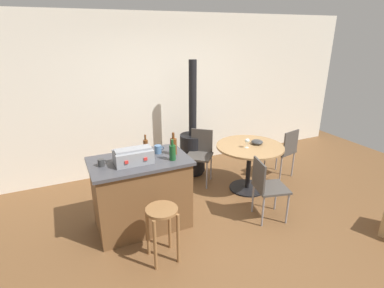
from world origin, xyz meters
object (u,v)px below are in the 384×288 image
(folding_chair_near, at_px, (284,149))
(folding_chair_far, at_px, (200,152))
(wood_stove, at_px, (193,147))
(bottle_0, at_px, (146,146))
(wooden_stool, at_px, (162,222))
(wine_glass, at_px, (247,141))
(cup_0, at_px, (158,149))
(serving_bowl, at_px, (257,142))
(kitchen_island, at_px, (141,193))
(toolbox, at_px, (133,156))
(dining_table, at_px, (249,156))
(bottle_1, at_px, (173,152))
(folding_chair_left, at_px, (266,185))
(cup_1, at_px, (101,163))
(bottle_2, at_px, (173,146))

(folding_chair_near, bearing_deg, folding_chair_far, 161.27)
(wood_stove, relative_size, bottle_0, 7.88)
(wooden_stool, distance_m, wine_glass, 1.93)
(folding_chair_far, height_order, wine_glass, wine_glass)
(folding_chair_near, distance_m, wine_glass, 0.95)
(bottle_0, bearing_deg, cup_0, -19.51)
(folding_chair_far, relative_size, serving_bowl, 4.91)
(cup_0, bearing_deg, folding_chair_far, 36.36)
(kitchen_island, relative_size, cup_0, 9.57)
(folding_chair_near, distance_m, toolbox, 2.74)
(dining_table, distance_m, bottle_1, 1.55)
(wood_stove, relative_size, serving_bowl, 10.96)
(folding_chair_far, bearing_deg, wooden_stool, -128.40)
(folding_chair_near, height_order, serving_bowl, folding_chair_near)
(kitchen_island, height_order, bottle_1, bottle_1)
(bottle_1, bearing_deg, serving_bowl, 14.98)
(wood_stove, xyz_separation_m, serving_bowl, (0.69, -0.90, 0.28))
(wooden_stool, distance_m, folding_chair_near, 2.75)
(kitchen_island, height_order, serving_bowl, kitchen_island)
(folding_chair_left, distance_m, bottle_1, 1.33)
(bottle_0, height_order, cup_1, bottle_0)
(serving_bowl, bearing_deg, toolbox, -171.26)
(wood_stove, bearing_deg, cup_1, -146.03)
(wood_stove, xyz_separation_m, wine_glass, (0.46, -0.96, 0.35))
(bottle_1, height_order, wine_glass, bottle_1)
(bottle_2, height_order, wine_glass, bottle_2)
(wood_stove, distance_m, cup_1, 2.09)
(toolbox, relative_size, cup_1, 4.03)
(wooden_stool, distance_m, toolbox, 0.84)
(wooden_stool, xyz_separation_m, wine_glass, (1.67, 0.89, 0.38))
(dining_table, bearing_deg, kitchen_island, -172.65)
(folding_chair_far, height_order, bottle_2, bottle_2)
(dining_table, bearing_deg, folding_chair_near, 8.00)
(wood_stove, bearing_deg, bottle_1, -123.70)
(bottle_1, distance_m, serving_bowl, 1.64)
(kitchen_island, height_order, dining_table, kitchen_island)
(folding_chair_near, bearing_deg, cup_1, -173.60)
(bottle_2, bearing_deg, wood_stove, 55.18)
(wooden_stool, xyz_separation_m, folding_chair_left, (1.50, 0.16, 0.03))
(dining_table, distance_m, bottle_0, 1.72)
(bottle_0, height_order, cup_0, bottle_0)
(kitchen_island, height_order, wooden_stool, kitchen_island)
(kitchen_island, distance_m, folding_chair_far, 1.46)
(dining_table, distance_m, bottle_2, 1.45)
(folding_chair_near, bearing_deg, wood_stove, 149.07)
(bottle_0, distance_m, wine_glass, 1.58)
(folding_chair_left, height_order, toolbox, toolbox)
(folding_chair_left, bearing_deg, wine_glass, 76.79)
(folding_chair_far, height_order, bottle_0, bottle_0)
(kitchen_island, relative_size, toolbox, 2.70)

